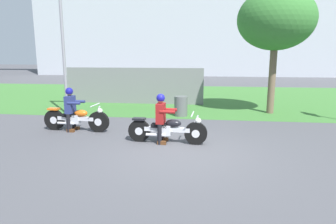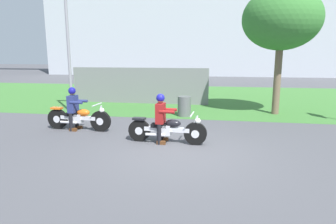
% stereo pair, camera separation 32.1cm
% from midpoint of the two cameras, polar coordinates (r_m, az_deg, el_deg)
% --- Properties ---
extents(ground, '(120.00, 120.00, 0.00)m').
position_cam_midpoint_polar(ground, '(7.59, 0.85, -7.84)').
color(ground, '#4C4C51').
extents(grass_verge, '(60.00, 12.00, 0.01)m').
position_cam_midpoint_polar(grass_verge, '(17.30, 4.58, 2.90)').
color(grass_verge, '#3D7533').
rests_on(grass_verge, ground).
extents(motorcycle_lead, '(2.25, 0.66, 0.87)m').
position_cam_midpoint_polar(motorcycle_lead, '(8.29, -1.24, -3.41)').
color(motorcycle_lead, black).
rests_on(motorcycle_lead, ground).
extents(rider_lead, '(0.56, 0.48, 1.40)m').
position_cam_midpoint_polar(rider_lead, '(8.23, -2.40, -0.48)').
color(rider_lead, black).
rests_on(rider_lead, ground).
extents(motorcycle_follow, '(2.23, 0.66, 0.90)m').
position_cam_midpoint_polar(motorcycle_follow, '(10.07, -18.17, -1.26)').
color(motorcycle_follow, black).
rests_on(motorcycle_follow, ground).
extents(rider_follow, '(0.56, 0.48, 1.42)m').
position_cam_midpoint_polar(rider_follow, '(10.07, -19.15, 1.15)').
color(rider_follow, black).
rests_on(rider_follow, ground).
extents(tree_roadside, '(3.08, 3.08, 5.07)m').
position_cam_midpoint_polar(tree_roadside, '(13.08, 19.45, 16.43)').
color(tree_roadside, brown).
rests_on(tree_roadside, ground).
extents(streetlight_pole, '(0.96, 0.20, 5.37)m').
position_cam_midpoint_polar(streetlight_pole, '(12.82, -19.96, 14.58)').
color(streetlight_pole, gray).
rests_on(streetlight_pole, ground).
extents(trash_can, '(0.53, 0.53, 0.80)m').
position_cam_midpoint_polar(trash_can, '(11.91, 1.73, 1.13)').
color(trash_can, '#595E5B').
rests_on(trash_can, ground).
extents(fence_segment, '(7.00, 0.06, 1.80)m').
position_cam_midpoint_polar(fence_segment, '(15.04, -7.25, 5.05)').
color(fence_segment, slate).
rests_on(fence_segment, ground).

